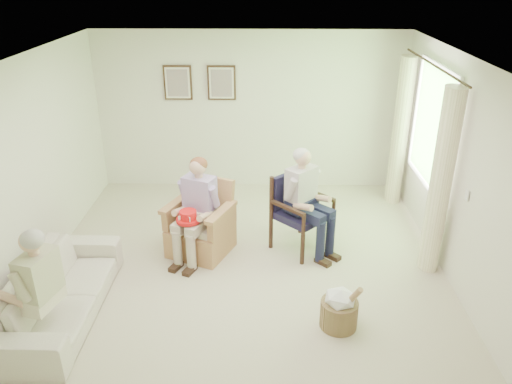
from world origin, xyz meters
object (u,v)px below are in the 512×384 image
at_px(wood_armchair, 302,208).
at_px(person_wicker, 198,203).
at_px(red_hat, 188,217).
at_px(hatbox, 340,308).
at_px(person_dark, 304,195).
at_px(sofa, 60,292).
at_px(wicker_armchair, 201,230).
at_px(person_sofa, 35,284).

relative_size(wood_armchair, person_wicker, 0.77).
distance_m(red_hat, hatbox, 2.15).
height_order(person_wicker, red_hat, person_wicker).
distance_m(person_dark, red_hat, 1.49).
xyz_separation_m(sofa, hatbox, (3.00, -0.14, -0.07)).
distance_m(wicker_armchair, red_hat, 0.49).
xyz_separation_m(person_sofa, hatbox, (3.00, 0.32, -0.49)).
distance_m(person_wicker, person_sofa, 2.18).
bearing_deg(wicker_armchair, person_dark, 23.90).
xyz_separation_m(sofa, person_sofa, (-0.00, -0.45, 0.42)).
relative_size(wicker_armchair, person_dark, 0.69).
bearing_deg(red_hat, person_sofa, -129.75).
relative_size(wicker_armchair, wood_armchair, 0.95).
bearing_deg(person_dark, sofa, 162.11).
xyz_separation_m(wood_armchair, sofa, (-2.70, -1.57, -0.26)).
bearing_deg(person_wicker, red_hat, -95.33).
height_order(wood_armchair, hatbox, wood_armchair).
xyz_separation_m(person_dark, hatbox, (0.30, -1.54, -0.59)).
bearing_deg(red_hat, hatbox, -34.51).
distance_m(sofa, person_wicker, 1.90).
distance_m(sofa, hatbox, 3.00).
height_order(person_wicker, person_dark, person_dark).
relative_size(person_wicker, person_sofa, 1.04).
bearing_deg(person_wicker, person_sofa, -105.72).
bearing_deg(hatbox, wicker_armchair, 137.29).
distance_m(sofa, person_dark, 3.09).
height_order(sofa, hatbox, sofa).
relative_size(person_sofa, red_hat, 4.15).
distance_m(wicker_armchair, sofa, 1.93).
xyz_separation_m(sofa, red_hat, (1.26, 1.06, 0.36)).
relative_size(person_wicker, person_dark, 0.95).
height_order(sofa, person_dark, person_dark).
relative_size(sofa, person_dark, 1.47).
relative_size(wicker_armchair, person_sofa, 0.76).
height_order(wood_armchair, person_dark, person_dark).
xyz_separation_m(wicker_armchair, person_wicker, (-0.00, -0.13, 0.45)).
bearing_deg(person_sofa, person_dark, 138.94).
height_order(sofa, red_hat, red_hat).
bearing_deg(wicker_armchair, sofa, -111.77).
relative_size(wicker_armchair, sofa, 0.47).
height_order(wicker_armchair, wood_armchair, wood_armchair).
relative_size(wicker_armchair, hatbox, 1.65).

